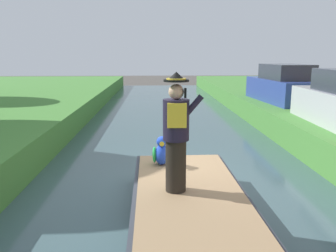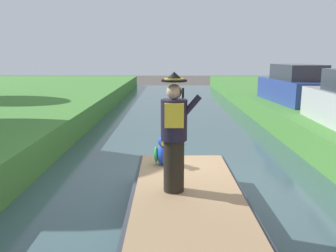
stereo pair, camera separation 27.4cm
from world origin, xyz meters
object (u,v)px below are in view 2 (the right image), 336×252
Objects in this scene: person_pirate at (174,133)px; parked_car_blue at (295,86)px; boat at (188,209)px; parrot_plush at (163,152)px.

person_pirate reaches higher than parked_car_blue.
boat is 1.02× the size of parked_car_blue.
parked_car_blue is at bearing 61.61° from boat.
parked_car_blue reaches higher than boat.
parked_car_blue is at bearing 55.31° from parrot_plush.
parrot_plush is at bearing 107.41° from boat.
parrot_plush is at bearing -124.69° from parked_car_blue.
parrot_plush is (-0.19, 1.30, -0.68)m from person_pirate.
person_pirate is 0.45× the size of parked_car_blue.
boat is 7.41× the size of parrot_plush.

